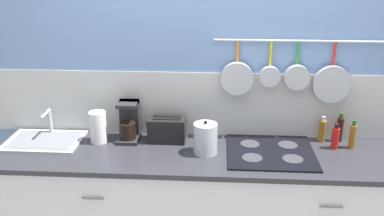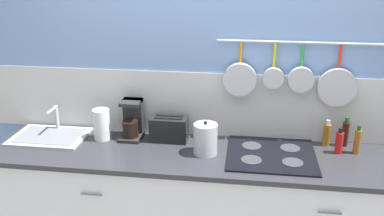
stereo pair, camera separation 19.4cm
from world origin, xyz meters
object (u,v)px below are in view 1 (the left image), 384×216
object	(u,v)px
paper_towel_roll	(98,127)
bottle_vinegar	(340,129)
bottle_olive_oil	(322,130)
bottle_cooking_wine	(335,138)
toaster	(167,129)
bottle_sesame_oil	(353,136)
coffee_maker	(129,123)
kettle	(205,138)

from	to	relation	value
paper_towel_roll	bottle_vinegar	size ratio (longest dim) A/B	1.07
bottle_olive_oil	bottle_cooking_wine	world-z (taller)	bottle_olive_oil
toaster	bottle_olive_oil	bearing A→B (deg)	3.37
bottle_olive_oil	bottle_cooking_wine	xyz separation A→B (m)	(0.06, -0.12, -0.00)
paper_towel_roll	bottle_sesame_oil	distance (m)	1.77
paper_towel_roll	coffee_maker	world-z (taller)	coffee_maker
bottle_cooking_wine	kettle	bearing A→B (deg)	-171.67
bottle_sesame_oil	coffee_maker	bearing A→B (deg)	177.64
toaster	bottle_sesame_oil	xyz separation A→B (m)	(1.28, -0.04, 0.00)
bottle_vinegar	coffee_maker	bearing A→B (deg)	-178.11
coffee_maker	bottle_vinegar	size ratio (longest dim) A/B	1.32
bottle_cooking_wine	bottle_vinegar	world-z (taller)	bottle_vinegar
bottle_cooking_wine	bottle_vinegar	xyz separation A→B (m)	(0.06, 0.13, 0.01)
paper_towel_roll	bottle_sesame_oil	bearing A→B (deg)	0.36
coffee_maker	bottle_vinegar	bearing A→B (deg)	1.89
kettle	bottle_cooking_wine	size ratio (longest dim) A/B	1.30
paper_towel_roll	bottle_vinegar	world-z (taller)	paper_towel_roll
bottle_sesame_oil	kettle	bearing A→B (deg)	-171.89
toaster	bottle_cooking_wine	bearing A→B (deg)	-2.59
kettle	bottle_cooking_wine	distance (m)	0.90
bottle_sesame_oil	paper_towel_roll	bearing A→B (deg)	-179.64
bottle_vinegar	bottle_sesame_oil	world-z (taller)	bottle_vinegar
bottle_cooking_wine	paper_towel_roll	bearing A→B (deg)	179.92
bottle_cooking_wine	toaster	bearing A→B (deg)	177.41
bottle_olive_oil	bottle_sesame_oil	bearing A→B (deg)	-30.00
coffee_maker	kettle	world-z (taller)	coffee_maker
bottle_cooking_wine	bottle_olive_oil	bearing A→B (deg)	117.99
bottle_olive_oil	bottle_sesame_oil	xyz separation A→B (m)	(0.18, -0.10, 0.01)
bottle_cooking_wine	bottle_vinegar	bearing A→B (deg)	64.45
paper_towel_roll	coffee_maker	xyz separation A→B (m)	(0.20, 0.08, 0.01)
kettle	bottle_sesame_oil	distance (m)	1.01
bottle_vinegar	bottle_sesame_oil	bearing A→B (deg)	-63.27
paper_towel_roll	bottle_sesame_oil	xyz separation A→B (m)	(1.77, 0.01, -0.02)
paper_towel_roll	toaster	xyz separation A→B (m)	(0.48, 0.05, -0.02)
paper_towel_roll	bottle_sesame_oil	size ratio (longest dim) A/B	1.12
bottle_olive_oil	bottle_vinegar	world-z (taller)	bottle_vinegar
toaster	kettle	bearing A→B (deg)	-33.05
bottle_cooking_wine	bottle_sesame_oil	size ratio (longest dim) A/B	0.89
coffee_maker	bottle_sesame_oil	bearing A→B (deg)	-2.36
paper_towel_roll	bottle_cooking_wine	bearing A→B (deg)	-0.08
kettle	bottle_olive_oil	distance (m)	0.86
coffee_maker	bottle_vinegar	distance (m)	1.51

